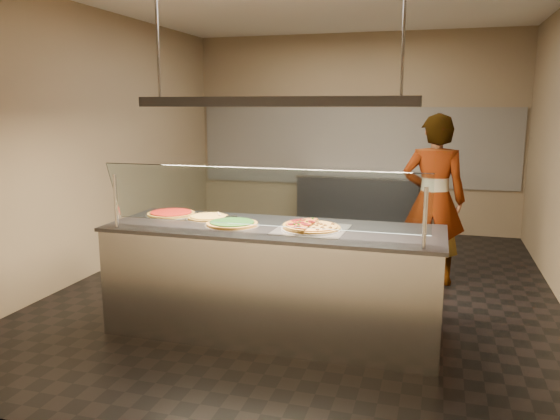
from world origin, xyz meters
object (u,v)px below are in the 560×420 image
(sneeze_guard, at_px, (260,198))
(half_pizza_pepperoni, at_px, (298,225))
(half_pizza_sausage, at_px, (325,227))
(serving_counter, at_px, (273,280))
(prep_table, at_px, (359,205))
(heat_lamp_housing, at_px, (273,102))
(pizza_spinach, at_px, (232,224))
(pizza_cheese, at_px, (209,217))
(pizza_tomato, at_px, (171,213))
(pizza_spatula, at_px, (224,215))
(perforated_tray, at_px, (311,229))
(worker, at_px, (433,200))

(sneeze_guard, relative_size, half_pizza_pepperoni, 5.41)
(sneeze_guard, relative_size, half_pizza_sausage, 5.41)
(serving_counter, height_order, prep_table, same)
(sneeze_guard, relative_size, heat_lamp_housing, 1.11)
(pizza_spinach, bearing_deg, pizza_cheese, 146.33)
(serving_counter, xyz_separation_m, pizza_spinach, (-0.34, -0.06, 0.48))
(half_pizza_pepperoni, bearing_deg, pizza_cheese, 168.84)
(serving_counter, bearing_deg, pizza_tomato, 168.45)
(sneeze_guard, distance_m, pizza_spatula, 0.80)
(half_pizza_pepperoni, height_order, heat_lamp_housing, heat_lamp_housing)
(sneeze_guard, distance_m, heat_lamp_housing, 0.80)
(half_pizza_sausage, distance_m, heat_lamp_housing, 1.09)
(serving_counter, relative_size, pizza_tomato, 6.02)
(perforated_tray, bearing_deg, pizza_tomato, 170.00)
(perforated_tray, relative_size, worker, 0.31)
(pizza_tomato, bearing_deg, half_pizza_sausage, -9.27)
(half_pizza_sausage, height_order, pizza_cheese, half_pizza_sausage)
(pizza_spinach, xyz_separation_m, pizza_tomato, (-0.70, 0.27, -0.00))
(half_pizza_sausage, relative_size, pizza_cheese, 1.19)
(worker, xyz_separation_m, heat_lamp_housing, (-1.26, -1.79, 1.03))
(half_pizza_pepperoni, height_order, half_pizza_sausage, half_pizza_pepperoni)
(pizza_cheese, bearing_deg, worker, 40.84)
(half_pizza_sausage, xyz_separation_m, pizza_tomato, (-1.49, 0.24, -0.01))
(pizza_cheese, relative_size, worker, 0.21)
(sneeze_guard, bearing_deg, half_pizza_sausage, 35.13)
(half_pizza_sausage, distance_m, prep_table, 3.87)
(pizza_spinach, relative_size, pizza_cheese, 1.17)
(sneeze_guard, distance_m, perforated_tray, 0.54)
(worker, bearing_deg, heat_lamp_housing, 56.73)
(pizza_spinach, bearing_deg, half_pizza_sausage, 2.16)
(sneeze_guard, bearing_deg, half_pizza_pepperoni, 54.87)
(pizza_spinach, relative_size, pizza_tomato, 1.00)
(half_pizza_sausage, distance_m, pizza_spatula, 0.99)
(pizza_tomato, bearing_deg, pizza_spatula, -1.79)
(half_pizza_sausage, height_order, pizza_spatula, half_pizza_sausage)
(perforated_tray, bearing_deg, pizza_spinach, -177.45)
(half_pizza_pepperoni, distance_m, pizza_spatula, 0.78)
(serving_counter, relative_size, half_pizza_sausage, 5.92)
(pizza_spatula, bearing_deg, perforated_tray, -14.85)
(half_pizza_pepperoni, bearing_deg, perforated_tray, -0.05)
(sneeze_guard, distance_m, half_pizza_pepperoni, 0.46)
(prep_table, bearing_deg, perforated_tray, -87.86)
(serving_counter, xyz_separation_m, pizza_cheese, (-0.64, 0.14, 0.48))
(pizza_tomato, xyz_separation_m, worker, (2.31, 1.58, -0.02))
(pizza_tomato, bearing_deg, pizza_spinach, -21.21)
(pizza_cheese, bearing_deg, half_pizza_sausage, -8.92)
(pizza_spinach, height_order, pizza_spatula, pizza_spatula)
(perforated_tray, xyz_separation_m, half_pizza_sausage, (0.11, -0.00, 0.02))
(sneeze_guard, xyz_separation_m, heat_lamp_housing, (0.00, 0.34, 0.72))
(sneeze_guard, bearing_deg, serving_counter, 90.00)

